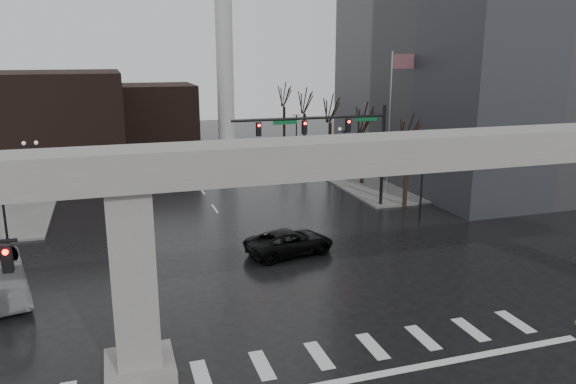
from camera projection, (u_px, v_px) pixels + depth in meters
name	position (u px, v px, depth m)	size (l,w,h in m)	color
ground	(311.00, 344.00, 23.72)	(160.00, 160.00, 0.00)	black
sidewalk_ne	(416.00, 158.00, 64.64)	(28.00, 36.00, 0.15)	slate
elevated_guideway	(342.00, 183.00, 22.41)	(48.00, 2.60, 8.70)	gray
building_far_left	(41.00, 122.00, 57.14)	(16.00, 14.00, 10.00)	black
building_far_mid	(154.00, 117.00, 70.17)	(10.00, 10.00, 8.00)	black
smokestack	(224.00, 39.00, 64.71)	(3.60, 3.60, 30.00)	beige
signal_mast_arm	(338.00, 135.00, 42.32)	(12.12, 0.43, 8.00)	black
flagpole_assembly	(393.00, 106.00, 46.72)	(2.06, 0.12, 12.00)	silver
lamp_right_0	(422.00, 175.00, 39.80)	(1.22, 0.32, 5.11)	black
lamp_right_1	(344.00, 145.00, 52.72)	(1.22, 0.32, 5.11)	black
lamp_right_2	(296.00, 126.00, 65.65)	(1.22, 0.32, 5.11)	black
lamp_left_0	(3.00, 206.00, 31.80)	(1.22, 0.32, 5.11)	black
lamp_left_1	(32.00, 161.00, 44.73)	(1.22, 0.32, 5.11)	black
lamp_left_2	(48.00, 137.00, 57.66)	(1.22, 0.32, 5.11)	black
tree_right_0	(406.00, 172.00, 43.98)	(1.09, 1.58, 7.50)	black
tree_right_1	(363.00, 154.00, 51.35)	(1.09, 1.61, 7.67)	black
tree_right_2	(330.00, 140.00, 58.72)	(1.10, 1.63, 7.85)	black
tree_right_3	(305.00, 130.00, 66.09)	(1.11, 1.66, 8.02)	black
tree_right_4	(284.00, 121.00, 73.46)	(1.12, 1.69, 8.19)	black
pickup_truck	(290.00, 242.00, 34.05)	(2.52, 5.47, 1.52)	black
far_car	(133.00, 190.00, 46.85)	(1.73, 4.29, 1.46)	black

